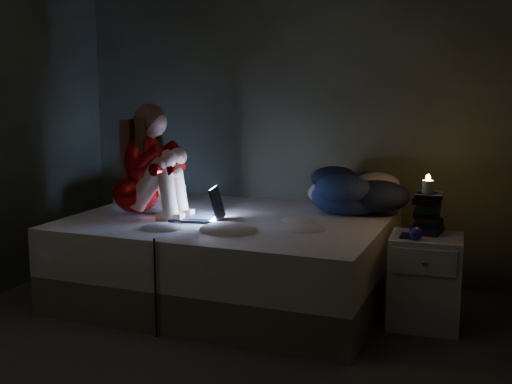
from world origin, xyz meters
The scene contains 12 objects.
floor centered at (0.00, 0.00, -0.01)m, with size 3.60×3.80×0.02m, color #252423.
wall_back centered at (0.00, 1.91, 1.30)m, with size 3.60×0.02×2.60m, color #30322C.
bed centered at (-0.19, 1.10, 0.29)m, with size 2.14×1.61×0.59m, color beige, non-canonical shape.
pillow centered at (-0.99, 1.38, 0.66)m, with size 0.46×0.33×0.13m, color silver.
woman centered at (-0.82, 0.91, 0.99)m, with size 0.49×0.32×0.80m, color maroon, non-canonical shape.
laptop centered at (-0.36, 0.93, 0.71)m, with size 0.34×0.24×0.24m, color black, non-canonical shape.
clothes_pile centered at (0.55, 1.58, 0.76)m, with size 0.58×0.46×0.35m, color navy, non-canonical shape.
nightstand centered at (1.16, 1.07, 0.29)m, with size 0.44×0.39×0.58m, color silver.
book_stack centered at (1.15, 1.16, 0.71)m, with size 0.19×0.25×0.27m, color black, non-canonical shape.
candle centered at (1.15, 1.16, 0.89)m, with size 0.07×0.07×0.08m, color beige.
phone centered at (1.04, 1.01, 0.59)m, with size 0.07×0.14×0.01m, color black.
blue_orb centered at (1.10, 0.94, 0.62)m, with size 0.08×0.08×0.08m, color navy.
Camera 1 is at (1.60, -2.94, 1.51)m, focal length 45.17 mm.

